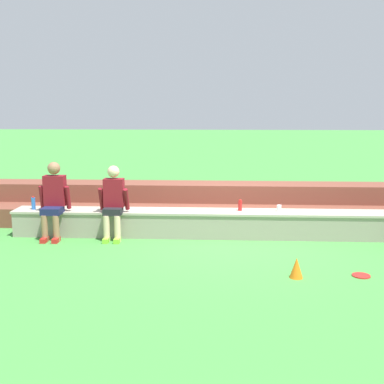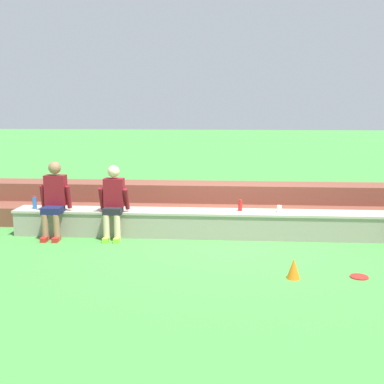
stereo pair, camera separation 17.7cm
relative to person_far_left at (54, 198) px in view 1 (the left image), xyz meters
name	(u,v)px [view 1 (the left image)]	position (x,y,z in m)	size (l,w,h in m)	color
ground_plane	(228,240)	(3.13, -0.01, -0.73)	(80.00, 80.00, 0.00)	#428E3D
stone_seating_wall	(228,223)	(3.13, 0.25, -0.48)	(7.88, 0.56, 0.48)	gray
brick_bleachers	(227,206)	(3.13, 1.49, -0.42)	(10.59, 1.46, 0.75)	brown
person_far_left	(54,198)	(0.00, 0.00, 0.00)	(0.56, 0.60, 1.37)	#996B4C
person_left_of_center	(113,201)	(1.08, -0.02, -0.03)	(0.53, 0.51, 1.32)	beige
water_bottle_near_right	(33,203)	(-0.46, 0.21, -0.14)	(0.07, 0.07, 0.24)	blue
water_bottle_mid_right	(240,205)	(3.34, 0.30, -0.16)	(0.07, 0.07, 0.21)	red
plastic_cup_right_end	(279,208)	(4.04, 0.26, -0.20)	(0.08, 0.08, 0.12)	white
frisbee	(361,276)	(4.95, -1.74, -0.72)	(0.25, 0.25, 0.02)	red
sports_cone	(296,268)	(4.03, -1.85, -0.59)	(0.19, 0.19, 0.29)	orange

